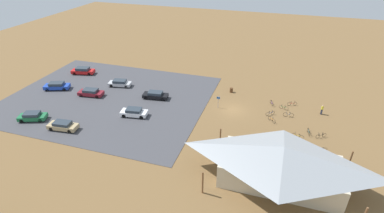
{
  "coord_description": "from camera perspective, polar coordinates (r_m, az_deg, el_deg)",
  "views": [
    {
      "loc": [
        -6.33,
        43.32,
        25.25
      ],
      "look_at": [
        6.37,
        2.97,
        1.2
      ],
      "focal_mm": 27.52,
      "sensor_mm": 36.0,
      "label": 1
    }
  ],
  "objects": [
    {
      "name": "car_maroon_by_curb",
      "position": [
        57.42,
        -19.02,
        2.6
      ],
      "size": [
        4.74,
        2.35,
        1.31
      ],
      "color": "maroon",
      "rests_on": "parking_lot_asphalt"
    },
    {
      "name": "bicycle_teal_lone_west",
      "position": [
        47.16,
        21.67,
        -4.59
      ],
      "size": [
        0.49,
        1.67,
        0.83
      ],
      "color": "black",
      "rests_on": "ground"
    },
    {
      "name": "bicycle_white_yard_right",
      "position": [
        44.06,
        23.82,
        -7.72
      ],
      "size": [
        1.49,
        0.8,
        0.82
      ],
      "color": "black",
      "rests_on": "ground"
    },
    {
      "name": "bicycle_green_trailside",
      "position": [
        52.47,
        17.36,
        -0.18
      ],
      "size": [
        1.55,
        0.64,
        0.74
      ],
      "color": "black",
      "rests_on": "ground"
    },
    {
      "name": "car_blue_aisle_side",
      "position": [
        62.39,
        -24.72,
        3.65
      ],
      "size": [
        5.0,
        3.28,
        1.4
      ],
      "color": "#1E42B2",
      "rests_on": "parking_lot_asphalt"
    },
    {
      "name": "bicycle_yellow_yard_center",
      "position": [
        45.7,
        19.81,
        -5.4
      ],
      "size": [
        1.69,
        0.52,
        0.81
      ],
      "color": "black",
      "rests_on": "ground"
    },
    {
      "name": "car_tan_end_stall",
      "position": [
        48.74,
        -23.76,
        -3.41
      ],
      "size": [
        4.65,
        2.19,
        1.33
      ],
      "color": "tan",
      "rests_on": "parking_lot_asphalt"
    },
    {
      "name": "bicycle_orange_near_porch",
      "position": [
        48.42,
        15.19,
        -2.45
      ],
      "size": [
        1.24,
        1.28,
        0.82
      ],
      "color": "black",
      "rests_on": "ground"
    },
    {
      "name": "lot_sign",
      "position": [
        50.25,
        5.11,
        1.17
      ],
      "size": [
        0.56,
        0.08,
        2.2
      ],
      "color": "#99999E",
      "rests_on": "ground"
    },
    {
      "name": "car_silver_back_corner",
      "position": [
        59.67,
        -13.82,
        4.43
      ],
      "size": [
        4.61,
        2.48,
        1.31
      ],
      "color": "#BCBCC1",
      "rests_on": "parking_lot_asphalt"
    },
    {
      "name": "car_black_near_entry",
      "position": [
        53.79,
        -7.11,
        2.23
      ],
      "size": [
        4.72,
        2.33,
        1.31
      ],
      "color": "black",
      "rests_on": "parking_lot_asphalt"
    },
    {
      "name": "bicycle_blue_mid_cluster",
      "position": [
        50.1,
        14.92,
        -1.27
      ],
      "size": [
        1.38,
        1.1,
        0.77
      ],
      "color": "black",
      "rests_on": "ground"
    },
    {
      "name": "bike_pavilion",
      "position": [
        35.94,
        16.95,
        -10.27
      ],
      "size": [
        16.75,
        9.42,
        5.16
      ],
      "color": "beige",
      "rests_on": "ground"
    },
    {
      "name": "ground",
      "position": [
        50.53,
        7.92,
        -0.67
      ],
      "size": [
        160.0,
        160.0,
        0.0
      ],
      "primitive_type": "plane",
      "color": "brown",
      "rests_on": "ground"
    },
    {
      "name": "visitor_near_lot",
      "position": [
        52.95,
        23.9,
        -0.52
      ],
      "size": [
        0.36,
        0.38,
        1.73
      ],
      "color": "#2D3347",
      "rests_on": "ground"
    },
    {
      "name": "car_green_mid_lot",
      "position": [
        53.36,
        -28.53,
        -1.68
      ],
      "size": [
        4.57,
        3.14,
        1.35
      ],
      "color": "#1E6B3D",
      "rests_on": "parking_lot_asphalt"
    },
    {
      "name": "car_white_inner_stall",
      "position": [
        48.91,
        -11.17,
        -1.1
      ],
      "size": [
        4.54,
        2.44,
        1.34
      ],
      "color": "white",
      "rests_on": "parking_lot_asphalt"
    },
    {
      "name": "trash_bin",
      "position": [
        56.25,
        7.62,
        3.18
      ],
      "size": [
        0.6,
        0.6,
        0.9
      ],
      "primitive_type": "cylinder",
      "color": "brown",
      "rests_on": "ground"
    },
    {
      "name": "bicycle_purple_edge_north",
      "position": [
        53.32,
        15.19,
        0.66
      ],
      "size": [
        0.7,
        1.51,
        0.8
      ],
      "color": "black",
      "rests_on": "ground"
    },
    {
      "name": "car_red_front_row",
      "position": [
        67.71,
        -20.38,
        6.52
      ],
      "size": [
        5.04,
        2.82,
        1.45
      ],
      "color": "red",
      "rests_on": "parking_lot_asphalt"
    },
    {
      "name": "bicycle_black_front_row",
      "position": [
        47.03,
        23.72,
        -5.19
      ],
      "size": [
        1.51,
        0.98,
        0.83
      ],
      "color": "black",
      "rests_on": "ground"
    },
    {
      "name": "bicycle_silver_lone_east",
      "position": [
        50.44,
        18.19,
        -1.53
      ],
      "size": [
        1.71,
        0.48,
        0.9
      ],
      "color": "black",
      "rests_on": "ground"
    },
    {
      "name": "bicycle_red_yard_left",
      "position": [
        54.09,
        18.83,
        0.51
      ],
      "size": [
        1.64,
        0.72,
        0.79
      ],
      "color": "black",
      "rests_on": "ground"
    },
    {
      "name": "parking_lot_asphalt",
      "position": [
        56.13,
        -15.86,
        1.71
      ],
      "size": [
        35.78,
        28.96,
        0.05
      ],
      "primitive_type": "cube",
      "color": "#424247",
      "rests_on": "ground"
    }
  ]
}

